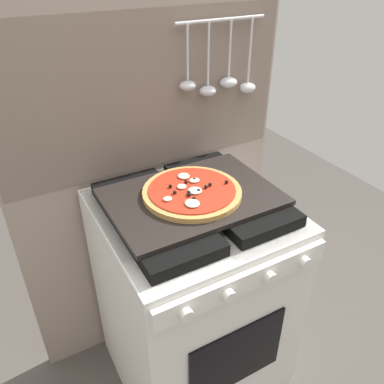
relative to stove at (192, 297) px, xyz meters
The scene contains 5 objects.
ground_plane 0.45m from the stove, 90.00° to the left, with size 4.00×4.00×0.00m, color #4C4742.
kitchen_backsplash 0.48m from the stove, 89.39° to the left, with size 1.10×0.09×1.55m.
stove is the anchor object (origin of this frame).
baking_tray 0.46m from the stove, 90.00° to the left, with size 0.54×0.38×0.02m, color black.
pizza_left 0.48m from the stove, 150.88° to the right, with size 0.32×0.32×0.03m.
Camera 1 is at (-0.52, -0.93, 1.59)m, focal length 36.61 mm.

